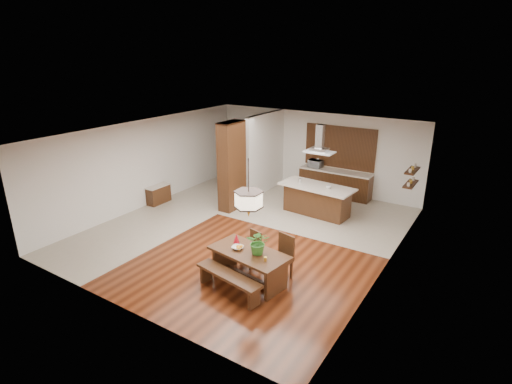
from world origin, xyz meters
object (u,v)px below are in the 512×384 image
Objects in this scene: dining_chair_right at (280,258)px; microwave at (315,164)px; island_cup at (328,187)px; foliage_plant at (259,242)px; kitchen_island at (317,199)px; range_hood at (320,139)px; dining_table at (249,260)px; dining_chair_left at (251,249)px; fruit_bowl at (238,248)px; dining_bench at (229,284)px; hallway_console at (159,194)px; pendant_lantern at (249,188)px.

dining_chair_right is 2.10× the size of microwave.
foliage_plant is at bearing -87.36° from island_cup.
range_hood is at bearing 94.77° from kitchen_island.
dining_chair_left is at bearing 120.61° from dining_table.
fruit_bowl is 0.11× the size of kitchen_island.
dining_chair_left reaches higher than dining_bench.
dining_table is 4.90m from range_hood.
dining_chair_left is at bearing -89.72° from range_hood.
hallway_console is at bearing -153.04° from kitchen_island.
dining_chair_right is 4.13× the size of fruit_bowl.
microwave is (-1.34, 6.43, 0.54)m from dining_table.
dining_chair_right is 1.17× the size of range_hood.
foliage_plant reaches higher than island_cup.
foliage_plant is at bearing 8.88° from dining_table.
hallway_console is 0.46× the size of dining_table.
dining_table is at bearing -124.49° from dining_chair_right.
hallway_console is 5.70m from microwave.
range_hood is (-0.91, 4.02, 1.94)m from dining_chair_right.
dining_table is 1.69m from pendant_lantern.
microwave reaches higher than dining_table.
dining_chair_right is (0.53, 0.48, -0.03)m from dining_table.
pendant_lantern reaches higher than island_cup.
island_cup is at bearing -49.46° from microwave.
hallway_console is 5.78m from island_cup.
dining_chair_left is (-0.26, 1.26, 0.20)m from dining_bench.
kitchen_island is (-0.28, 5.14, 0.26)m from dining_bench.
pendant_lantern is at bearing -44.56° from dining_chair_left.
foliage_plant is (0.59, -0.58, 0.59)m from dining_chair_left.
microwave reaches higher than island_cup.
island_cup is (0.03, 4.40, 0.47)m from dining_table.
foliage_plant is at bearing -29.47° from dining_chair_left.
hallway_console is at bearing -160.24° from island_cup.
range_hood reaches higher than dining_chair_left.
dining_table is at bearing -80.37° from kitchen_island.
hallway_console is 6.21m from pendant_lantern.
dining_chair_left reaches higher than hallway_console.
dining_chair_right is at bearing 31.74° from fruit_bowl.
kitchen_island is (-0.09, 4.52, -0.29)m from fruit_bowl.
dining_chair_left is at bearing -84.96° from kitchen_island.
dining_chair_left is at bearing 101.88° from dining_bench.
hallway_console is 6.14m from foliage_plant.
hallway_console is at bearing 174.60° from dining_chair_left.
fruit_bowl is 0.28× the size of range_hood.
dining_bench is at bearing -98.68° from dining_table.
dining_chair_left reaches higher than dining_table.
foliage_plant is 6.58m from microwave.
dining_chair_left is at bearing 135.70° from foliage_plant.
hallway_console is 6.22m from dining_chair_right.
dining_chair_left is 3.88m from kitchen_island.
dining_chair_left is at bearing -20.23° from hallway_console.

